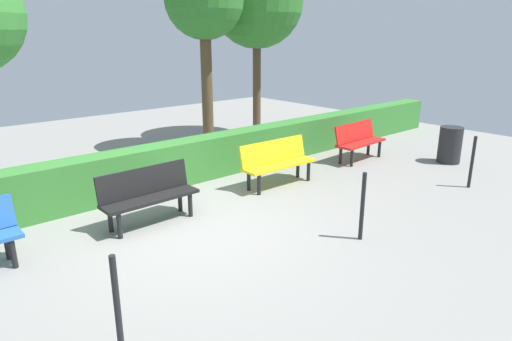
# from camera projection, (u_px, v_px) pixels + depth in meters

# --- Properties ---
(ground_plane) EXTENTS (20.75, 20.75, 0.00)m
(ground_plane) POSITION_uv_depth(u_px,v_px,m) (188.00, 231.00, 6.66)
(ground_plane) COLOR gray
(bench_red) EXTENTS (1.45, 0.54, 0.86)m
(bench_red) POSITION_uv_depth(u_px,v_px,m) (359.00, 140.00, 10.27)
(bench_red) COLOR red
(bench_red) RESTS_ON ground_plane
(bench_yellow) EXTENTS (1.59, 0.51, 0.86)m
(bench_yellow) POSITION_uv_depth(u_px,v_px,m) (277.00, 161.00, 8.57)
(bench_yellow) COLOR yellow
(bench_yellow) RESTS_ON ground_plane
(bench_black) EXTENTS (1.52, 0.47, 0.86)m
(bench_black) POSITION_uv_depth(u_px,v_px,m) (148.00, 193.00, 6.84)
(bench_black) COLOR black
(bench_black) RESTS_ON ground_plane
(hedge_row) EXTENTS (16.75, 0.52, 0.84)m
(hedge_row) POSITION_uv_depth(u_px,v_px,m) (184.00, 162.00, 8.73)
(hedge_row) COLOR #387F33
(hedge_row) RESTS_ON ground_plane
(tree_near) EXTENTS (2.44, 2.44, 4.84)m
(tree_near) POSITION_uv_depth(u_px,v_px,m) (257.00, 2.00, 11.64)
(tree_near) COLOR brown
(tree_near) RESTS_ON ground_plane
(tree_mid) EXTENTS (1.86, 1.86, 4.51)m
(tree_mid) POSITION_uv_depth(u_px,v_px,m) (204.00, 2.00, 10.34)
(tree_mid) COLOR brown
(tree_mid) RESTS_ON ground_plane
(railing_post_near) EXTENTS (0.06, 0.06, 1.00)m
(railing_post_near) POSITION_uv_depth(u_px,v_px,m) (472.00, 162.00, 8.40)
(railing_post_near) COLOR black
(railing_post_near) RESTS_ON ground_plane
(railing_post_mid) EXTENTS (0.06, 0.06, 1.00)m
(railing_post_mid) POSITION_uv_depth(u_px,v_px,m) (362.00, 207.00, 6.26)
(railing_post_mid) COLOR black
(railing_post_mid) RESTS_ON ground_plane
(railing_post_far) EXTENTS (0.06, 0.06, 1.00)m
(railing_post_far) POSITION_uv_depth(u_px,v_px,m) (117.00, 306.00, 3.99)
(railing_post_far) COLOR black
(railing_post_far) RESTS_ON ground_plane
(trash_bin) EXTENTS (0.50, 0.50, 0.82)m
(trash_bin) POSITION_uv_depth(u_px,v_px,m) (450.00, 145.00, 10.08)
(trash_bin) COLOR #262628
(trash_bin) RESTS_ON ground_plane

